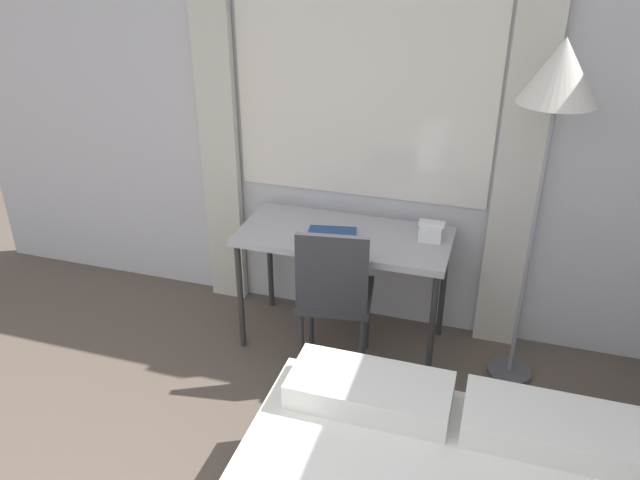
{
  "coord_description": "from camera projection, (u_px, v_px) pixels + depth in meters",
  "views": [
    {
      "loc": [
        1.07,
        -0.51,
        2.33
      ],
      "look_at": [
        0.23,
        2.18,
        0.89
      ],
      "focal_mm": 35.0,
      "sensor_mm": 36.0,
      "label": 1
    }
  ],
  "objects": [
    {
      "name": "standing_lamp",
      "position": [
        558.0,
        91.0,
        2.86
      ],
      "size": [
        0.37,
        0.37,
        1.88
      ],
      "color": "#4C4C51",
      "rests_on": "ground_plane"
    },
    {
      "name": "book",
      "position": [
        332.0,
        234.0,
        3.54
      ],
      "size": [
        0.3,
        0.21,
        0.02
      ],
      "rotation": [
        0.0,
        0.0,
        0.19
      ],
      "color": "navy",
      "rests_on": "desk"
    },
    {
      "name": "desk_chair",
      "position": [
        334.0,
        291.0,
        3.39
      ],
      "size": [
        0.46,
        0.46,
        0.93
      ],
      "rotation": [
        0.0,
        0.0,
        0.15
      ],
      "color": "#333338",
      "rests_on": "ground_plane"
    },
    {
      "name": "desk",
      "position": [
        344.0,
        243.0,
        3.6
      ],
      "size": [
        1.21,
        0.56,
        0.74
      ],
      "color": "#B2B2B7",
      "rests_on": "ground_plane"
    },
    {
      "name": "wall_back_with_window",
      "position": [
        327.0,
        109.0,
        3.65
      ],
      "size": [
        5.04,
        0.13,
        2.7
      ],
      "color": "silver",
      "rests_on": "ground_plane"
    },
    {
      "name": "telephone",
      "position": [
        431.0,
        231.0,
        3.5
      ],
      "size": [
        0.14,
        0.15,
        0.1
      ],
      "color": "white",
      "rests_on": "desk"
    }
  ]
}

